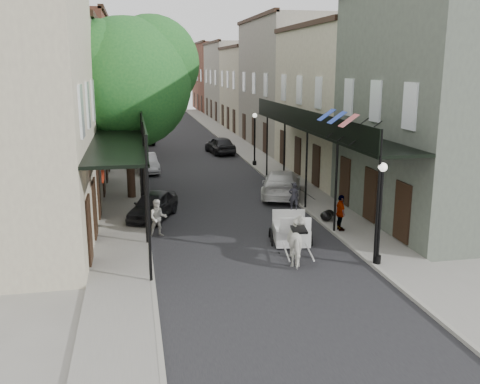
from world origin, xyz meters
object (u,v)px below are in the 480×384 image
car_right_far (220,145)px  lamppost_right_near (380,212)px  pedestrian_sidewalk_left (137,152)px  lamppost_right_far (255,138)px  carriage (290,216)px  pedestrian_walking (158,218)px  car_left_near (153,205)px  horse (299,241)px  car_left_mid (146,163)px  car_left_far (142,137)px  tree_far (133,82)px  pedestrian_sidewalk_right (341,213)px  tree_near (134,78)px  car_right_near (282,183)px  lamppost_left (141,176)px

car_right_far → lamppost_right_near: bearing=85.7°
pedestrian_sidewalk_left → lamppost_right_far: bearing=122.1°
lamppost_right_far → car_right_far: lamppost_right_far is taller
pedestrian_sidewalk_left → car_right_far: pedestrian_sidewalk_left is taller
carriage → pedestrian_sidewalk_left: size_ratio=1.61×
pedestrian_walking → car_left_near: size_ratio=0.42×
horse → car_left_mid: (-5.05, 18.41, -0.17)m
car_right_far → pedestrian_sidewalk_left: bearing=22.0°
pedestrian_walking → car_right_far: pedestrian_walking is taller
lamppost_right_near → lamppost_right_far: (0.00, 20.00, 0.00)m
car_left_far → lamppost_right_far: bearing=-63.0°
tree_far → car_left_near: 19.06m
pedestrian_sidewalk_right → car_right_far: 22.24m
car_left_mid → lamppost_right_far: bearing=-2.1°
car_left_near → car_left_far: 25.38m
tree_near → lamppost_right_far: bearing=43.3°
tree_far → lamppost_right_near: bearing=-72.3°
pedestrian_walking → car_left_far: pedestrian_walking is taller
car_left_near → car_right_far: (6.20, 18.35, 0.07)m
lamppost_right_far → pedestrian_walking: (-7.60, -14.90, -1.24)m
tree_near → carriage: size_ratio=3.57×
pedestrian_sidewalk_left → car_left_mid: pedestrian_sidewalk_left is taller
pedestrian_sidewalk_left → car_right_far: bearing=167.4°
car_left_near → car_right_near: (7.20, 3.15, 0.08)m
tree_far → pedestrian_sidewalk_left: tree_far is taller
carriage → car_left_near: 6.99m
lamppost_left → pedestrian_walking: lamppost_left is taller
lamppost_right_far → car_right_near: 9.11m
lamppost_left → pedestrian_walking: size_ratio=2.29×
pedestrian_sidewalk_right → car_right_far: pedestrian_sidewalk_right is taller
carriage → car_left_near: carriage is taller
lamppost_right_near → tree_far: bearing=107.7°
tree_near → horse: (5.65, -11.18, -5.68)m
lamppost_left → horse: bearing=-51.6°
tree_near → tree_far: bearing=90.2°
carriage → car_left_near: bearing=150.2°
carriage → car_left_mid: size_ratio=0.70×
carriage → car_right_near: size_ratio=0.54×
car_left_far → horse: bearing=-84.3°
lamppost_right_far → car_right_near: lamppost_right_far is taller
pedestrian_walking → lamppost_right_far: bearing=60.3°
tree_far → car_right_near: bearing=-62.7°
car_right_near → car_right_far: size_ratio=1.18×
lamppost_left → car_right_near: size_ratio=0.74×
tree_far → car_left_mid: bearing=-84.6°
car_left_far → pedestrian_sidewalk_right: bearing=-78.1°
tree_far → lamppost_right_near: size_ratio=2.32×
tree_far → pedestrian_sidewalk_right: bearing=-69.0°
tree_near → lamppost_right_far: 12.24m
lamppost_right_far → car_right_far: (-1.50, 6.19, -1.33)m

